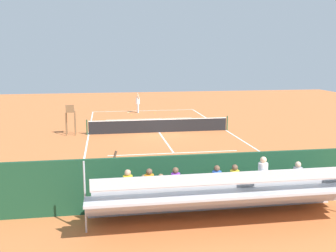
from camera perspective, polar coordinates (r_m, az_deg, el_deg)
The scene contains 13 objects.
ground_plane at distance 28.12m, azimuth -1.31°, elevation -0.93°, with size 60.00×60.00×0.00m, color #C66B38.
court_line_markings at distance 28.15m, azimuth -1.32°, elevation -0.91°, with size 10.10×22.20×0.01m.
tennis_net at distance 28.02m, azimuth -1.32°, elevation 0.07°, with size 10.30×0.10×1.07m.
backdrop_wall at distance 14.57m, azimuth 6.40°, elevation -7.90°, with size 18.00×0.16×2.00m, color #194228.
bleacher_stand at distance 13.32m, azimuth 7.70°, elevation -9.84°, with size 9.06×2.40×2.48m.
umpire_chair at distance 27.82m, azimuth -14.10°, elevation 1.38°, with size 0.67×0.67×2.14m.
courtside_bench at distance 16.58m, azimuth 17.46°, elevation -7.63°, with size 1.80×0.40×0.93m.
equipment_bag at distance 15.88m, azimuth 11.66°, elevation -9.61°, with size 0.90×0.36×0.36m, color #334C8C.
tennis_player at distance 37.48m, azimuth -4.44°, elevation 3.50°, with size 0.40×0.55×1.93m.
tennis_racket at distance 37.92m, azimuth -5.80°, elevation 2.03°, with size 0.55×0.47×0.03m.
tennis_ball_near at distance 36.97m, azimuth -1.93°, elevation 1.89°, with size 0.07×0.07×0.07m, color #CCDB33.
tennis_ball_far at distance 36.08m, azimuth -5.38°, elevation 1.63°, with size 0.07×0.07×0.07m, color #CCDB33.
line_judge at distance 15.13m, azimuth -7.63°, elevation -7.16°, with size 0.42×0.55×1.93m.
Camera 1 is at (3.80, 27.29, 5.59)m, focal length 41.63 mm.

